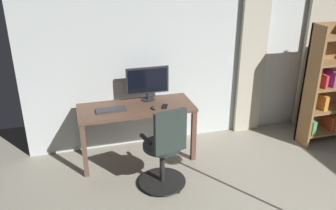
{
  "coord_description": "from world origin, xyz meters",
  "views": [
    {
      "loc": [
        2.09,
        1.29,
        2.48
      ],
      "look_at": [
        1.11,
        -2.12,
        0.98
      ],
      "focal_mm": 36.98,
      "sensor_mm": 36.0,
      "label": 1
    }
  ],
  "objects_px": {
    "desk": "(136,114)",
    "computer_mouse": "(154,108)",
    "office_chair": "(165,152)",
    "bookshelf": "(333,85)",
    "computer_keyboard": "(111,110)",
    "cell_phone_face_up": "(165,106)",
    "computer_monitor": "(148,82)"
  },
  "relations": [
    {
      "from": "computer_mouse",
      "to": "bookshelf",
      "type": "height_order",
      "value": "bookshelf"
    },
    {
      "from": "desk",
      "to": "computer_mouse",
      "type": "height_order",
      "value": "computer_mouse"
    },
    {
      "from": "desk",
      "to": "bookshelf",
      "type": "distance_m",
      "value": 2.78
    },
    {
      "from": "computer_keyboard",
      "to": "bookshelf",
      "type": "height_order",
      "value": "bookshelf"
    },
    {
      "from": "computer_monitor",
      "to": "computer_keyboard",
      "type": "height_order",
      "value": "computer_monitor"
    },
    {
      "from": "computer_mouse",
      "to": "bookshelf",
      "type": "bearing_deg",
      "value": 177.38
    },
    {
      "from": "desk",
      "to": "office_chair",
      "type": "height_order",
      "value": "office_chair"
    },
    {
      "from": "computer_monitor",
      "to": "computer_keyboard",
      "type": "relative_size",
      "value": 1.52
    },
    {
      "from": "desk",
      "to": "computer_keyboard",
      "type": "distance_m",
      "value": 0.35
    },
    {
      "from": "cell_phone_face_up",
      "to": "office_chair",
      "type": "bearing_deg",
      "value": 98.77
    },
    {
      "from": "office_chair",
      "to": "computer_keyboard",
      "type": "xyz_separation_m",
      "value": [
        0.49,
        -0.7,
        0.28
      ]
    },
    {
      "from": "computer_keyboard",
      "to": "cell_phone_face_up",
      "type": "relative_size",
      "value": 2.59
    },
    {
      "from": "bookshelf",
      "to": "computer_mouse",
      "type": "bearing_deg",
      "value": -2.62
    },
    {
      "from": "computer_monitor",
      "to": "computer_keyboard",
      "type": "xyz_separation_m",
      "value": [
        0.52,
        0.23,
        -0.24
      ]
    },
    {
      "from": "desk",
      "to": "bookshelf",
      "type": "bearing_deg",
      "value": 174.57
    },
    {
      "from": "computer_keyboard",
      "to": "cell_phone_face_up",
      "type": "distance_m",
      "value": 0.68
    },
    {
      "from": "computer_keyboard",
      "to": "desk",
      "type": "bearing_deg",
      "value": -171.87
    },
    {
      "from": "computer_monitor",
      "to": "cell_phone_face_up",
      "type": "height_order",
      "value": "computer_monitor"
    },
    {
      "from": "desk",
      "to": "computer_keyboard",
      "type": "relative_size",
      "value": 3.95
    },
    {
      "from": "office_chair",
      "to": "bookshelf",
      "type": "height_order",
      "value": "bookshelf"
    },
    {
      "from": "desk",
      "to": "office_chair",
      "type": "relative_size",
      "value": 1.43
    },
    {
      "from": "computer_monitor",
      "to": "cell_phone_face_up",
      "type": "relative_size",
      "value": 3.93
    },
    {
      "from": "computer_monitor",
      "to": "bookshelf",
      "type": "relative_size",
      "value": 0.32
    },
    {
      "from": "computer_mouse",
      "to": "computer_keyboard",
      "type": "bearing_deg",
      "value": -10.75
    },
    {
      "from": "cell_phone_face_up",
      "to": "bookshelf",
      "type": "bearing_deg",
      "value": -159.16
    },
    {
      "from": "computer_mouse",
      "to": "bookshelf",
      "type": "xyz_separation_m",
      "value": [
        -2.56,
        0.12,
        0.1
      ]
    },
    {
      "from": "computer_mouse",
      "to": "office_chair",
      "type": "bearing_deg",
      "value": 87.12
    },
    {
      "from": "computer_monitor",
      "to": "cell_phone_face_up",
      "type": "bearing_deg",
      "value": 116.96
    },
    {
      "from": "computer_keyboard",
      "to": "bookshelf",
      "type": "relative_size",
      "value": 0.21
    },
    {
      "from": "desk",
      "to": "computer_keyboard",
      "type": "bearing_deg",
      "value": 8.13
    },
    {
      "from": "office_chair",
      "to": "cell_phone_face_up",
      "type": "height_order",
      "value": "office_chair"
    },
    {
      "from": "desk",
      "to": "office_chair",
      "type": "distance_m",
      "value": 0.79
    }
  ]
}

